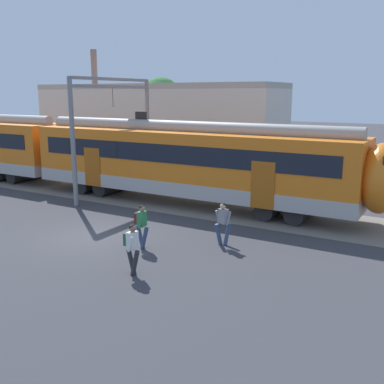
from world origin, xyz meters
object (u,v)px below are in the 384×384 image
at_px(pedestrian_white, 132,245).
at_px(pedestrian_grey, 223,221).
at_px(commuter_train, 65,151).
at_px(pedestrian_green, 141,223).

bearing_deg(pedestrian_white, pedestrian_grey, 73.08).
relative_size(commuter_train, pedestrian_white, 22.83).
bearing_deg(pedestrian_green, commuter_train, 147.82).
xyz_separation_m(pedestrian_green, pedestrian_white, (1.24, -2.16, 0.00)).
height_order(pedestrian_green, pedestrian_white, same).
height_order(pedestrian_white, pedestrian_grey, same).
bearing_deg(pedestrian_grey, commuter_train, 159.56).
relative_size(commuter_train, pedestrian_grey, 22.83).
relative_size(pedestrian_white, pedestrian_grey, 1.00).
distance_m(pedestrian_green, pedestrian_white, 2.49).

